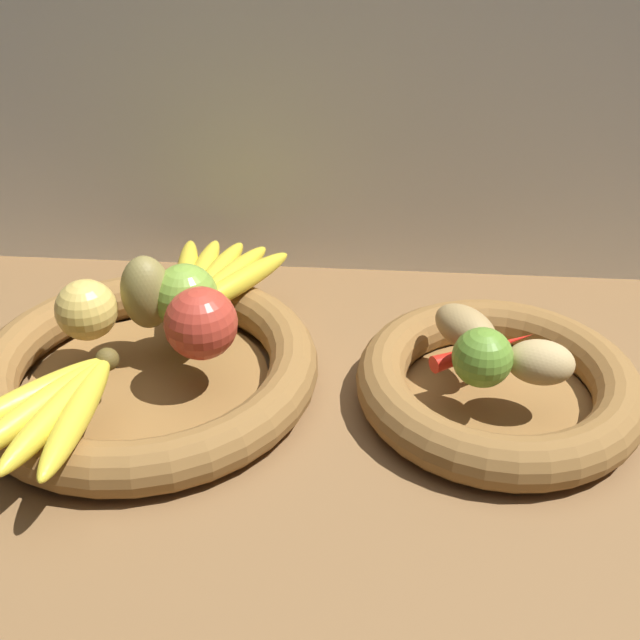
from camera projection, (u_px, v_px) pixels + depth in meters
The scene contains 14 objects.
ground_plane at pixel (336, 407), 82.02cm from camera, with size 140.00×90.00×3.00cm, color brown.
back_wall at pixel (354, 61), 91.99cm from camera, with size 140.00×3.00×55.00cm.
fruit_bowl_left at pixel (148, 367), 81.58cm from camera, with size 36.39×36.39×5.17cm.
fruit_bowl_right at pixel (497, 383), 79.13cm from camera, with size 29.23×29.23×5.17cm.
apple_green_back at pixel (185, 296), 81.69cm from camera, with size 7.05×7.05×7.05cm, color #7AA338.
apple_golden_left at pixel (86, 310), 79.90cm from camera, with size 6.47×6.47×6.47cm, color #DBB756.
apple_red_right at pixel (201, 323), 76.76cm from camera, with size 7.43×7.43×7.43cm, color #B73828.
pear_brown at pixel (146, 292), 81.17cm from camera, with size 5.43×5.37×8.30cm, color olive.
banana_bunch_front at pixel (52, 407), 69.30cm from camera, with size 12.96×18.41×2.64cm.
banana_bunch_back at pixel (212, 279), 89.50cm from camera, with size 14.98×19.30×2.63cm.
potato_small at pixel (540, 362), 73.65cm from camera, with size 6.51×4.51×4.41cm, color tan.
potato_oblong at pixel (465, 328), 79.12cm from camera, with size 7.88×4.59×4.13cm, color #A38451.
lime_near at pixel (482, 357), 73.09cm from camera, with size 5.84×5.84×5.84cm, color olive.
chili_pepper at pixel (485, 349), 77.88cm from camera, with size 1.80×1.80×12.42cm, color red.
Camera 1 is at (3.31, -64.53, 49.89)cm, focal length 43.08 mm.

